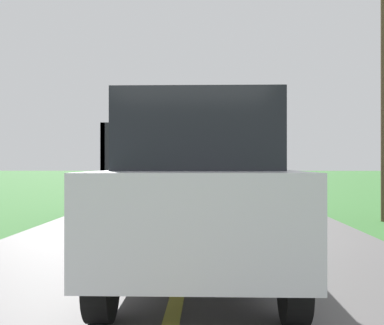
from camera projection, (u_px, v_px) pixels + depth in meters
The scene contains 2 objects.
banana_truck_near at pixel (179, 159), 12.47m from camera, with size 2.38×5.82×2.80m.
following_car at pixel (200, 191), 5.24m from camera, with size 1.74×4.10×1.92m.
Camera 1 is at (0.29, -0.39, 1.35)m, focal length 47.07 mm.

